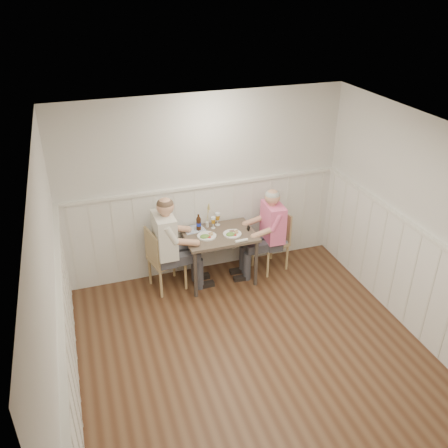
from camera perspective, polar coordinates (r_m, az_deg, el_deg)
name	(u,v)px	position (r m, az deg, el deg)	size (l,w,h in m)	color
ground_plane	(263,369)	(5.57, 4.70, -16.99)	(4.50, 4.50, 0.00)	#482A19
room_shell	(269,254)	(4.62, 5.43, -3.59)	(4.04, 4.54, 2.60)	silver
wainscot	(243,285)	(5.61, 2.26, -7.31)	(4.00, 4.49, 1.34)	silver
dining_table	(219,240)	(6.57, -0.55, -1.89)	(0.97, 0.70, 0.75)	#483D31
chair_right	(273,238)	(6.97, 5.97, -1.74)	(0.52, 0.52, 0.89)	tan
chair_left	(163,257)	(6.52, -7.39, -3.98)	(0.52, 0.52, 0.92)	tan
man_in_pink	(269,238)	(6.81, 5.49, -1.74)	(0.63, 0.44, 1.35)	#3F3F47
diner_cream	(169,253)	(6.42, -6.62, -3.43)	(0.67, 0.47, 1.44)	#3F3F47
plate_man	(232,233)	(6.48, 0.96, -1.14)	(0.25, 0.25, 0.06)	white
plate_diner	(206,236)	(6.43, -2.17, -1.42)	(0.26, 0.26, 0.07)	white
beer_glass_a	(218,217)	(6.68, -0.78, 0.84)	(0.08, 0.08, 0.19)	silver
beer_glass_b	(213,221)	(6.60, -1.31, 0.40)	(0.07, 0.07, 0.17)	silver
beer_bottle	(199,223)	(6.57, -3.07, 0.10)	(0.07, 0.07, 0.24)	black
rolled_napkin	(242,241)	(6.32, 2.12, -2.01)	(0.18, 0.05, 0.04)	white
grass_vase	(207,216)	(6.61, -2.05, 0.96)	(0.04, 0.04, 0.38)	silver
gingham_mat	(194,229)	(6.63, -3.65, -0.64)	(0.32, 0.27, 0.01)	#6378AA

